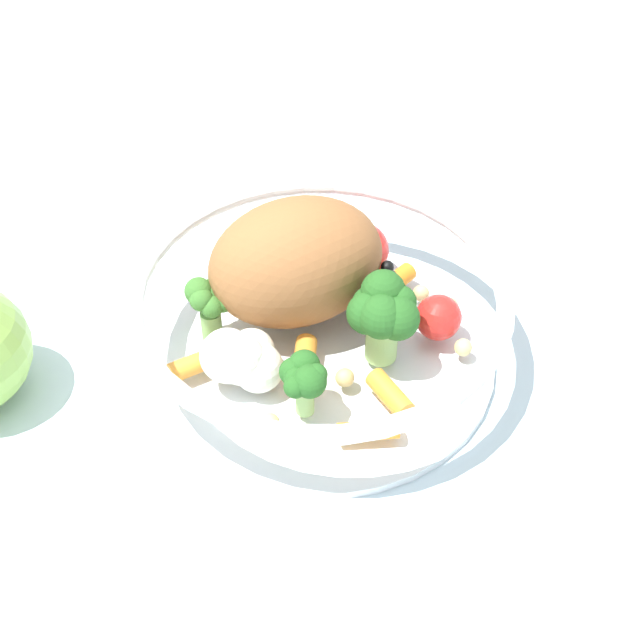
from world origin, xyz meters
The scene contains 2 objects.
ground_plane centered at (0.00, 0.00, 0.00)m, with size 2.40×2.40×0.00m, color silver.
food_container centered at (0.00, 0.00, 0.03)m, with size 0.20×0.20×0.08m.
Camera 1 is at (-0.24, 0.30, 0.38)m, focal length 52.88 mm.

